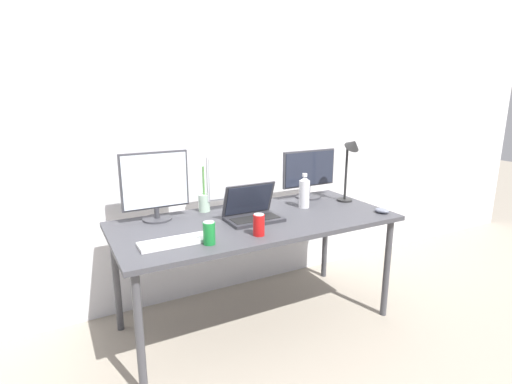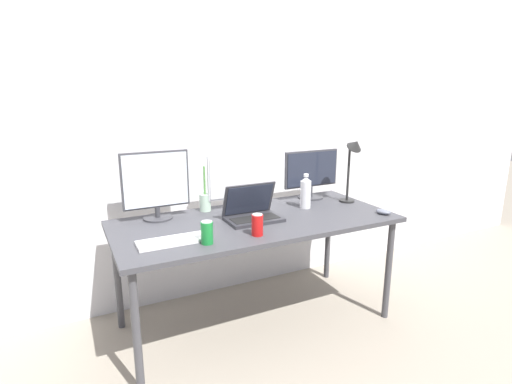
# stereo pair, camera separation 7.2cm
# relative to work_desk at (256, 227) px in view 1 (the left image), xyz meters

# --- Properties ---
(ground_plane) EXTENTS (16.00, 16.00, 0.00)m
(ground_plane) POSITION_rel_work_desk_xyz_m (0.00, 0.00, -0.68)
(ground_plane) COLOR gray
(wall_back) EXTENTS (7.00, 0.08, 2.60)m
(wall_back) POSITION_rel_work_desk_xyz_m (0.00, 0.59, 0.62)
(wall_back) COLOR silver
(wall_back) RESTS_ON ground
(work_desk) EXTENTS (1.80, 0.81, 0.74)m
(work_desk) POSITION_rel_work_desk_xyz_m (0.00, 0.00, 0.00)
(work_desk) COLOR #424247
(work_desk) RESTS_ON ground
(monitor_left) EXTENTS (0.42, 0.19, 0.44)m
(monitor_left) POSITION_rel_work_desk_xyz_m (-0.56, 0.29, 0.29)
(monitor_left) COLOR #38383D
(monitor_left) RESTS_ON work_desk
(monitor_center) EXTENTS (0.45, 0.19, 0.38)m
(monitor_center) POSITION_rel_work_desk_xyz_m (0.01, 0.29, 0.26)
(monitor_center) COLOR silver
(monitor_center) RESTS_ON work_desk
(monitor_right) EXTENTS (0.45, 0.19, 0.37)m
(monitor_right) POSITION_rel_work_desk_xyz_m (0.61, 0.29, 0.25)
(monitor_right) COLOR #38383D
(monitor_right) RESTS_ON work_desk
(laptop_silver) EXTENTS (0.35, 0.23, 0.23)m
(laptop_silver) POSITION_rel_work_desk_xyz_m (-0.03, 0.00, 0.11)
(laptop_silver) COLOR #2D2D33
(laptop_silver) RESTS_ON work_desk
(keyboard_main) EXTENTS (0.39, 0.13, 0.02)m
(keyboard_main) POSITION_rel_work_desk_xyz_m (-0.58, -0.17, 0.07)
(keyboard_main) COLOR white
(keyboard_main) RESTS_ON work_desk
(mouse_by_keyboard) EXTENTS (0.10, 0.12, 0.03)m
(mouse_by_keyboard) POSITION_rel_work_desk_xyz_m (0.81, -0.28, 0.07)
(mouse_by_keyboard) COLOR slate
(mouse_by_keyboard) RESTS_ON work_desk
(water_bottle) EXTENTS (0.07, 0.07, 0.24)m
(water_bottle) POSITION_rel_work_desk_xyz_m (0.42, 0.08, 0.17)
(water_bottle) COLOR silver
(water_bottle) RESTS_ON work_desk
(soda_can_near_keyboard) EXTENTS (0.07, 0.07, 0.13)m
(soda_can_near_keyboard) POSITION_rel_work_desk_xyz_m (-0.12, -0.27, 0.12)
(soda_can_near_keyboard) COLOR red
(soda_can_near_keyboard) RESTS_ON work_desk
(soda_can_by_laptop) EXTENTS (0.07, 0.07, 0.13)m
(soda_can_by_laptop) POSITION_rel_work_desk_xyz_m (-0.42, -0.26, 0.12)
(soda_can_by_laptop) COLOR #197F33
(soda_can_by_laptop) RESTS_ON work_desk
(bamboo_vase) EXTENTS (0.08, 0.08, 0.31)m
(bamboo_vase) POSITION_rel_work_desk_xyz_m (-0.23, 0.32, 0.12)
(bamboo_vase) COLOR #B2D1B7
(bamboo_vase) RESTS_ON work_desk
(desk_lamp) EXTENTS (0.11, 0.18, 0.49)m
(desk_lamp) POSITION_rel_work_desk_xyz_m (0.79, 0.03, 0.39)
(desk_lamp) COLOR black
(desk_lamp) RESTS_ON work_desk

